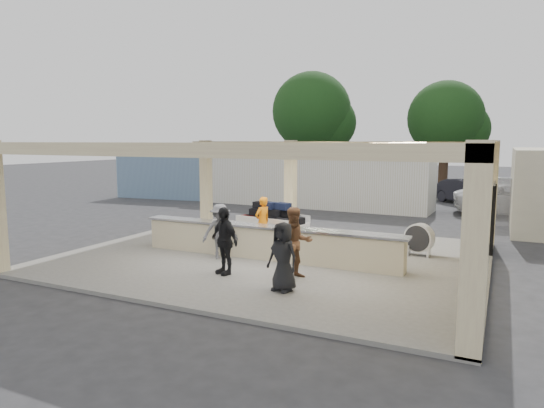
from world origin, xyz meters
The scene contains 16 objects.
ground centered at (0.00, 0.00, 0.00)m, with size 120.00×120.00×0.00m, color #2B2B2D.
pavilion centered at (0.21, 0.66, 1.35)m, with size 12.01×10.00×3.55m.
baggage_counter centered at (0.00, -0.50, 0.59)m, with size 8.20×0.58×0.98m.
luggage_cart centered at (-1.07, 2.16, 0.83)m, with size 2.41×1.71×1.30m.
drum_fan centered at (3.98, 1.83, 0.62)m, with size 0.92×0.55×0.98m.
baggage_handler centered at (-0.86, 0.97, 0.91)m, with size 0.59×0.33×1.63m, color orange.
passenger_a centered at (1.55, -1.98, 1.00)m, with size 0.87×0.38×1.79m, color brown.
passenger_b centered at (-0.26, -2.43, 0.98)m, with size 1.03×0.37×1.75m, color black.
passenger_c centered at (-1.22, -1.06, 0.90)m, with size 1.04×0.36×1.61m, color #4F5055.
passenger_d centered at (1.70, -3.08, 0.90)m, with size 0.78×0.32×1.61m, color black.
car_white_a centered at (6.67, 12.56, 0.74)m, with size 2.47×5.21×1.49m, color silver.
car_dark centered at (4.44, 16.00, 0.70)m, with size 1.49×4.22×1.41m, color black.
container_white centered at (-3.18, 11.52, 1.37)m, with size 12.61×2.52×2.73m, color white.
container_blue centered at (-10.69, 11.77, 1.31)m, with size 10.09×2.42×2.62m, color #688CA6.
tree_left centered at (-7.68, 24.16, 5.59)m, with size 6.60×6.30×9.00m.
tree_mid centered at (2.32, 26.16, 4.96)m, with size 6.00×5.60×8.00m.
Camera 1 is at (6.14, -12.95, 3.54)m, focal length 32.00 mm.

